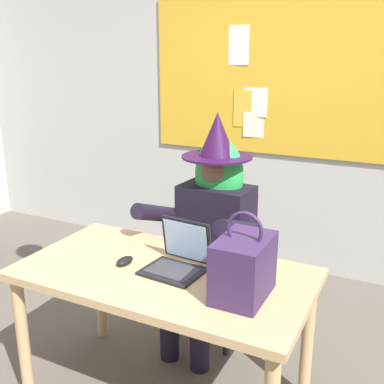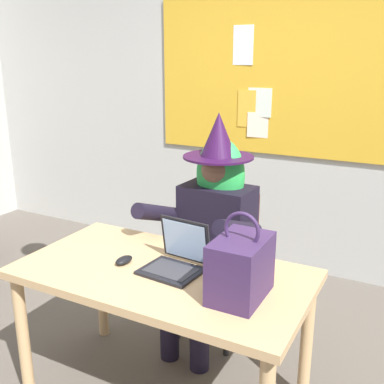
# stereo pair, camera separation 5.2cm
# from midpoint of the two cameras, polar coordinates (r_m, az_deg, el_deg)

# --- Properties ---
(wall_back_bulletin) EXTENTS (6.56, 2.02, 2.74)m
(wall_back_bulletin) POSITION_cam_midpoint_polar(r_m,az_deg,el_deg) (3.66, 14.09, 11.06)
(wall_back_bulletin) COLOR #B2B2AD
(wall_back_bulletin) RESTS_ON ground
(desk_main) EXTENTS (1.39, 0.75, 0.72)m
(desk_main) POSITION_cam_midpoint_polar(r_m,az_deg,el_deg) (2.25, -3.01, -11.70)
(desk_main) COLOR tan
(desk_main) RESTS_ON ground
(chair_at_desk) EXTENTS (0.44, 0.44, 0.90)m
(chair_at_desk) POSITION_cam_midpoint_polar(r_m,az_deg,el_deg) (2.90, 4.17, -7.85)
(chair_at_desk) COLOR #4C1E19
(chair_at_desk) RESTS_ON ground
(person_costumed) EXTENTS (0.61, 0.68, 1.40)m
(person_costumed) POSITION_cam_midpoint_polar(r_m,az_deg,el_deg) (2.70, 3.09, -3.38)
(person_costumed) COLOR black
(person_costumed) RESTS_ON ground
(laptop) EXTENTS (0.29, 0.28, 0.23)m
(laptop) POSITION_cam_midpoint_polar(r_m,az_deg,el_deg) (2.20, -1.24, -8.29)
(laptop) COLOR black
(laptop) RESTS_ON desk_main
(computer_mouse) EXTENTS (0.07, 0.11, 0.03)m
(computer_mouse) POSITION_cam_midpoint_polar(r_m,az_deg,el_deg) (2.29, -7.79, -8.38)
(computer_mouse) COLOR black
(computer_mouse) RESTS_ON desk_main
(handbag) EXTENTS (0.20, 0.30, 0.38)m
(handbag) POSITION_cam_midpoint_polar(r_m,az_deg,el_deg) (1.94, 6.83, -9.26)
(handbag) COLOR #38234C
(handbag) RESTS_ON desk_main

